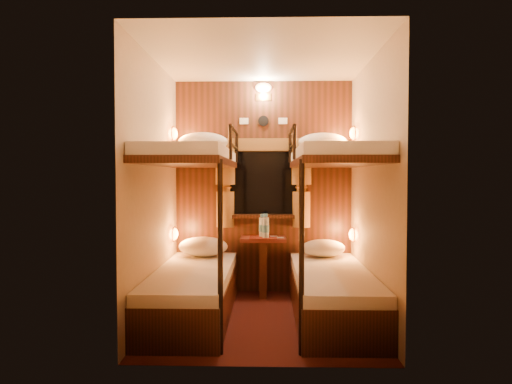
{
  "coord_description": "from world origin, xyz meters",
  "views": [
    {
      "loc": [
        0.05,
        -4.17,
        1.33
      ],
      "look_at": [
        -0.06,
        0.15,
        1.17
      ],
      "focal_mm": 32.0,
      "sensor_mm": 36.0,
      "label": 1
    }
  ],
  "objects_px": {
    "bottle_left": "(266,227)",
    "bottle_right": "(262,227)",
    "bunk_left": "(193,258)",
    "table": "(263,258)",
    "bunk_right": "(332,258)"
  },
  "relations": [
    {
      "from": "bottle_left",
      "to": "table",
      "type": "bearing_deg",
      "value": 113.95
    },
    {
      "from": "bunk_left",
      "to": "bottle_right",
      "type": "xyz_separation_m",
      "value": [
        0.64,
        0.81,
        0.2
      ]
    },
    {
      "from": "table",
      "to": "bunk_right",
      "type": "bearing_deg",
      "value": -50.33
    },
    {
      "from": "bunk_right",
      "to": "table",
      "type": "distance_m",
      "value": 1.02
    },
    {
      "from": "bunk_left",
      "to": "bottle_right",
      "type": "distance_m",
      "value": 1.05
    },
    {
      "from": "bottle_left",
      "to": "bunk_right",
      "type": "bearing_deg",
      "value": -49.19
    },
    {
      "from": "bunk_right",
      "to": "bottle_right",
      "type": "relative_size",
      "value": 7.46
    },
    {
      "from": "table",
      "to": "bottle_right",
      "type": "height_order",
      "value": "bottle_right"
    },
    {
      "from": "bottle_left",
      "to": "bottle_right",
      "type": "distance_m",
      "value": 0.1
    },
    {
      "from": "bunk_left",
      "to": "table",
      "type": "distance_m",
      "value": 1.02
    },
    {
      "from": "bunk_left",
      "to": "bunk_right",
      "type": "xyz_separation_m",
      "value": [
        1.3,
        0.0,
        0.0
      ]
    },
    {
      "from": "bottle_left",
      "to": "bottle_right",
      "type": "bearing_deg",
      "value": 113.28
    },
    {
      "from": "bottle_right",
      "to": "bottle_left",
      "type": "bearing_deg",
      "value": -66.72
    },
    {
      "from": "bunk_left",
      "to": "bunk_right",
      "type": "distance_m",
      "value": 1.3
    },
    {
      "from": "bottle_left",
      "to": "bottle_right",
      "type": "xyz_separation_m",
      "value": [
        -0.04,
        0.09,
        -0.0
      ]
    }
  ]
}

